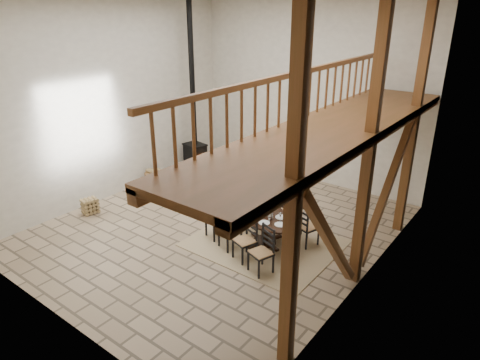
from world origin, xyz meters
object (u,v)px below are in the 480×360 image
Objects in this scene: log_basket at (154,178)px; log_stack at (90,206)px; wood_stove at (195,136)px; dining_table at (262,230)px.

log_basket reaches higher than log_stack.
wood_stove is 9.40× the size of log_basket.
wood_stove is 11.33× the size of log_stack.
log_stack is at bearing -81.15° from wood_stove.
wood_stove reaches higher than log_basket.
dining_table is 5.22× the size of log_stack.
log_basket is 2.27m from log_stack.
dining_table is at bearing 17.50° from log_stack.
wood_stove reaches higher than dining_table.
dining_table is at bearing -20.20° from wood_stove.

